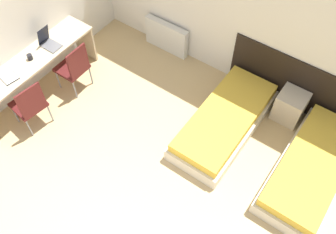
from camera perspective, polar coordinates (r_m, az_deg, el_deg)
wall_back at (r=5.84m, az=10.24°, el=15.97°), size 6.03×0.05×2.70m
wall_left at (r=6.09m, az=-21.72°, el=14.60°), size 0.05×4.78×2.70m
headboard_panel at (r=6.13m, az=19.53°, el=4.29°), size 2.37×0.03×0.97m
bed_near_window at (r=5.81m, az=8.64°, el=-0.66°), size 0.86×1.99×0.38m
bed_near_door at (r=5.68m, az=21.01°, el=-7.32°), size 0.86×1.99×0.38m
nightstand at (r=6.13m, az=18.10°, el=1.57°), size 0.42×0.41×0.51m
radiator at (r=6.88m, az=-0.23°, el=12.14°), size 0.85×0.12×0.58m
desk at (r=6.25m, az=-20.00°, el=7.01°), size 0.52×2.28×0.76m
chair_near_laptop at (r=6.23m, az=-14.14°, el=7.50°), size 0.45×0.45×0.93m
chair_near_notebook at (r=5.91m, az=-20.35°, el=1.90°), size 0.50×0.50×0.93m
laptop at (r=6.26m, az=-17.76°, el=10.84°), size 0.32×0.22×0.32m
open_notebook at (r=6.02m, az=-23.20°, el=5.72°), size 0.34×0.26×0.02m
mug at (r=6.13m, az=-20.31°, el=8.57°), size 0.08×0.08×0.09m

